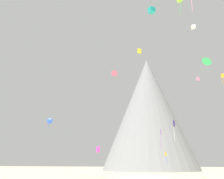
{
  "coord_description": "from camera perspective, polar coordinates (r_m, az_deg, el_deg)",
  "views": [
    {
      "loc": [
        8.48,
        -26.32,
        3.97
      ],
      "look_at": [
        -3.1,
        32.12,
        20.94
      ],
      "focal_mm": 40.9,
      "sensor_mm": 36.0,
      "label": 1
    }
  ],
  "objects": [
    {
      "name": "kite_gold_low",
      "position": [
        80.95,
        11.97,
        -14.32
      ],
      "size": [
        0.79,
        0.41,
        3.75
      ],
      "rotation": [
        0.0,
        0.0,
        6.14
      ],
      "color": "gold"
    },
    {
      "name": "kite_pink_high",
      "position": [
        87.29,
        18.67,
        2.25
      ],
      "size": [
        1.19,
        1.17,
        1.02
      ],
      "rotation": [
        0.0,
        0.0,
        5.25
      ],
      "color": "pink"
    },
    {
      "name": "rock_massif",
      "position": [
        131.32,
        7.8,
        -6.27
      ],
      "size": [
        53.33,
        53.38,
        56.61
      ],
      "color": "slate",
      "rests_on": "ground_plane"
    },
    {
      "name": "kite_orange_mid",
      "position": [
        70.61,
        23.54,
        2.7
      ],
      "size": [
        1.07,
        0.42,
        2.88
      ],
      "rotation": [
        0.0,
        0.0,
        2.22
      ],
      "color": "orange"
    },
    {
      "name": "kite_indigo_mid",
      "position": [
        83.27,
        13.65,
        -7.46
      ],
      "size": [
        0.97,
        2.22,
        6.58
      ],
      "rotation": [
        0.0,
        0.0,
        4.38
      ],
      "color": "#5138B2"
    },
    {
      "name": "kite_white_high",
      "position": [
        75.23,
        17.71,
        13.18
      ],
      "size": [
        1.21,
        1.14,
        1.13
      ],
      "rotation": [
        0.0,
        0.0,
        4.84
      ],
      "color": "white"
    },
    {
      "name": "kite_green_high",
      "position": [
        64.71,
        20.37,
        5.86
      ],
      "size": [
        2.38,
        1.33,
        2.24
      ],
      "rotation": [
        0.0,
        0.0,
        3.42
      ],
      "color": "green"
    },
    {
      "name": "kite_violet_low",
      "position": [
        70.96,
        10.86,
        -9.83
      ],
      "size": [
        0.43,
        0.96,
        5.26
      ],
      "rotation": [
        0.0,
        0.0,
        0.6
      ],
      "color": "purple"
    },
    {
      "name": "kite_lime_high",
      "position": [
        57.58,
        14.89,
        18.8
      ],
      "size": [
        1.35,
        0.88,
        4.21
      ],
      "rotation": [
        0.0,
        0.0,
        5.88
      ],
      "color": "#8CD133"
    },
    {
      "name": "kite_teal_high",
      "position": [
        61.73,
        8.85,
        17.11
      ],
      "size": [
        1.8,
        1.81,
        1.38
      ],
      "rotation": [
        0.0,
        0.0,
        0.64
      ],
      "color": "teal"
    },
    {
      "name": "kite_magenta_low",
      "position": [
        48.23,
        -3.15,
        -13.21
      ],
      "size": [
        0.84,
        0.81,
        1.2
      ],
      "rotation": [
        0.0,
        0.0,
        4.84
      ],
      "color": "#D1339E"
    },
    {
      "name": "kite_yellow_high",
      "position": [
        83.94,
        6.14,
        8.53
      ],
      "size": [
        1.32,
        1.22,
        1.49
      ],
      "rotation": [
        0.0,
        0.0,
        1.61
      ],
      "color": "yellow"
    },
    {
      "name": "kite_rainbow_high",
      "position": [
        75.96,
        0.52,
        3.67
      ],
      "size": [
        2.03,
        1.49,
        1.88
      ],
      "rotation": [
        0.0,
        0.0,
        3.56
      ],
      "color": "#E5668C"
    },
    {
      "name": "kite_blue_mid",
      "position": [
        75.93,
        -13.78,
        -6.79
      ],
      "size": [
        1.75,
        0.71,
        3.28
      ],
      "rotation": [
        0.0,
        0.0,
        0.09
      ],
      "color": "blue"
    }
  ]
}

